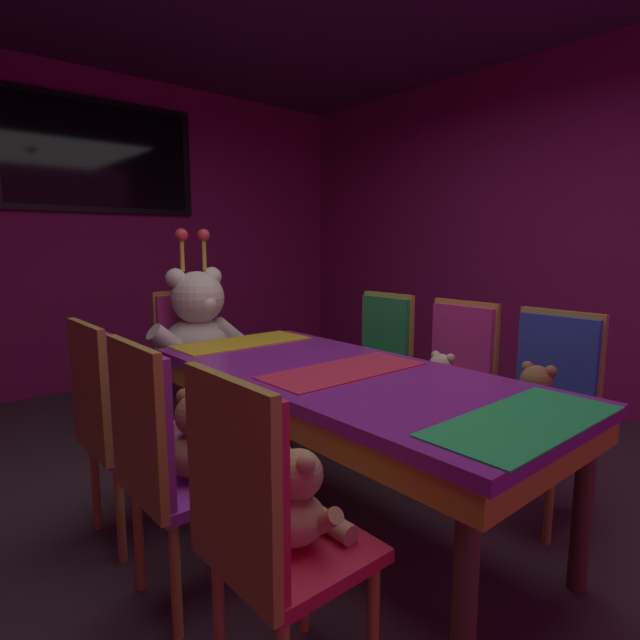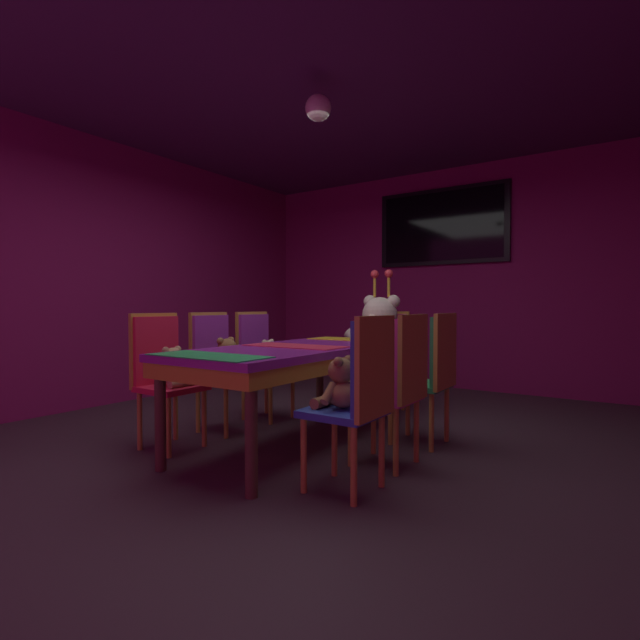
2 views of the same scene
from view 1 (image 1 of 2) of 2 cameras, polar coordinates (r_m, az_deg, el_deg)
The scene contains 18 objects.
ground_plane at distance 2.56m, azimuth 2.59°, elevation -21.98°, with size 7.90×7.90×0.00m, color #3F2D38.
wall_back at distance 5.04m, azimuth -23.35°, elevation 9.06°, with size 5.20×0.12×2.80m, color #8C1959.
wall_right at distance 4.41m, azimuth 28.55°, elevation 8.87°, with size 0.12×6.40×2.80m, color #8C1959.
banquet_table at distance 2.30m, azimuth 2.70°, elevation -7.88°, with size 0.90×2.02×0.75m.
chair_left_0 at distance 1.44m, azimuth -7.10°, elevation -20.87°, with size 0.42×0.41×0.98m.
teddy_left_0 at distance 1.52m, azimuth -2.29°, elevation -19.77°, with size 0.23×0.30×0.29m.
chair_left_1 at distance 1.89m, azimuth -17.47°, elevation -13.83°, with size 0.42×0.41×0.98m.
teddy_left_1 at distance 1.95m, azimuth -13.41°, elevation -13.00°, with size 0.26×0.34×0.32m.
chair_left_2 at distance 2.37m, azimuth -22.50°, elevation -9.48°, with size 0.42×0.41×0.98m.
teddy_left_2 at distance 2.42m, azimuth -19.21°, elevation -9.42°, with size 0.22×0.29×0.27m.
chair_right_0 at distance 2.70m, azimuth 24.40°, elevation -7.35°, with size 0.42×0.41×0.98m.
teddy_right_0 at distance 2.58m, azimuth 23.00°, elevation -8.26°, with size 0.24×0.31×0.30m.
chair_right_1 at distance 2.95m, azimuth 15.03°, elevation -5.57°, with size 0.42×0.41×0.98m.
teddy_right_1 at distance 2.84m, azimuth 13.36°, elevation -6.57°, with size 0.21×0.28×0.26m.
chair_right_2 at distance 3.30m, azimuth 6.68°, elevation -3.78°, with size 0.42×0.41×0.98m.
throne_chair at distance 3.56m, azimuth -14.58°, elevation -3.09°, with size 0.41×0.42×0.98m.
king_teddy_bear at distance 3.38m, azimuth -13.40°, elevation -0.89°, with size 0.73×0.56×0.94m.
wall_tv at distance 5.00m, azimuth -23.48°, elevation 16.55°, with size 1.66×0.06×0.96m.
Camera 1 is at (-1.51, -1.60, 1.31)m, focal length 28.46 mm.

